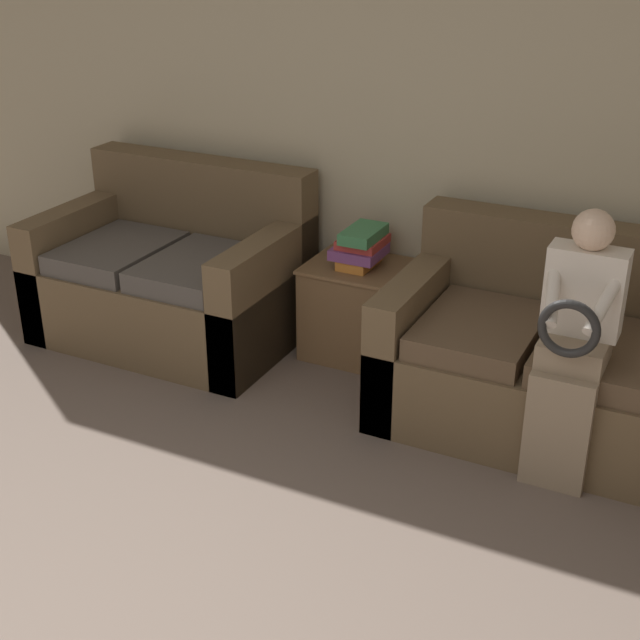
# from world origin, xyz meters

# --- Properties ---
(wall_back) EXTENTS (7.02, 0.06, 2.55)m
(wall_back) POSITION_xyz_m (0.00, 3.32, 1.27)
(wall_back) COLOR #BCB293
(wall_back) RESTS_ON ground_plane
(couch_main) EXTENTS (1.97, 0.93, 0.90)m
(couch_main) POSITION_xyz_m (1.24, 2.81, 0.32)
(couch_main) COLOR brown
(couch_main) RESTS_ON ground_plane
(couch_side) EXTENTS (1.39, 0.92, 0.95)m
(couch_side) POSITION_xyz_m (-1.12, 2.81, 0.34)
(couch_side) COLOR brown
(couch_side) RESTS_ON ground_plane
(child_left_seated) EXTENTS (0.32, 0.37, 1.16)m
(child_left_seated) POSITION_xyz_m (1.15, 2.41, 0.64)
(child_left_seated) COLOR gray
(child_left_seated) RESTS_ON ground_plane
(side_shelf) EXTENTS (0.56, 0.47, 0.52)m
(side_shelf) POSITION_xyz_m (-0.08, 3.04, 0.27)
(side_shelf) COLOR brown
(side_shelf) RESTS_ON ground_plane
(book_stack) EXTENTS (0.24, 0.29, 0.21)m
(book_stack) POSITION_xyz_m (-0.08, 3.03, 0.63)
(book_stack) COLOR orange
(book_stack) RESTS_ON side_shelf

